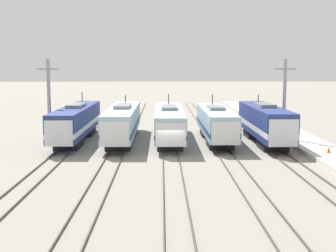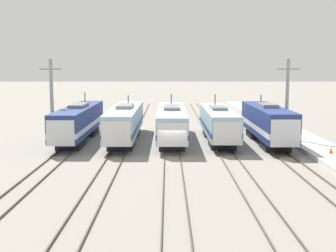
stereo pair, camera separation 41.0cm
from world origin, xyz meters
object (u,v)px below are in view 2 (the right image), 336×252
catenary_tower_right (285,100)px  traffic_cone (329,150)px  locomotive_far_right (266,123)px  catenary_tower_left (50,100)px  locomotive_far_left (76,122)px  locomotive_center_left (123,123)px  locomotive_center_right (217,124)px  locomotive_center (170,123)px

catenary_tower_right → traffic_cone: bearing=-77.7°
locomotive_far_right → traffic_cone: (4.14, -7.72, -1.47)m
locomotive_far_right → catenary_tower_left: (-23.32, 1.06, 2.47)m
locomotive_far_left → catenary_tower_right: 22.98m
locomotive_far_left → traffic_cone: locomotive_far_left is taller
locomotive_center_left → catenary_tower_right: catenary_tower_right is taller
catenary_tower_right → traffic_cone: (1.91, -8.77, -3.94)m
locomotive_center_left → locomotive_center_right: size_ratio=1.14×
traffic_cone → locomotive_far_left: bearing=159.4°
locomotive_center_left → catenary_tower_right: bearing=-2.0°
locomotive_center → catenary_tower_right: bearing=-2.4°
locomotive_center_left → catenary_tower_left: 8.30m
locomotive_far_right → catenary_tower_left: 23.47m
locomotive_center_left → traffic_cone: bearing=-25.6°
locomotive_far_right → traffic_cone: locomotive_far_right is taller
locomotive_center_left → locomotive_center: size_ratio=1.01×
locomotive_center → locomotive_far_right: size_ratio=1.16×
catenary_tower_left → locomotive_far_right: bearing=-2.6°
catenary_tower_right → catenary_tower_left: bearing=180.0°
locomotive_center → locomotive_center_right: (5.15, -0.33, 0.00)m
locomotive_center → catenary_tower_right: 12.82m
locomotive_center → locomotive_center_right: 5.16m
locomotive_center_left → locomotive_far_right: (15.46, -1.68, 0.11)m
locomotive_center_right → catenary_tower_right: (7.38, -0.19, 2.65)m
locomotive_center → catenary_tower_left: bearing=-177.7°
locomotive_center_right → locomotive_center_left: bearing=177.6°
locomotive_center_right → traffic_cone: (9.29, -8.97, -1.29)m
locomotive_far_right → catenary_tower_right: (2.23, 1.06, 2.47)m
locomotive_far_left → catenary_tower_left: (-2.71, -0.51, 2.54)m
locomotive_far_left → locomotive_center_left: bearing=1.2°
locomotive_far_left → locomotive_center: locomotive_far_left is taller
locomotive_far_left → locomotive_far_right: bearing=-4.3°
catenary_tower_left → locomotive_far_left: bearing=10.6°
locomotive_center_left → catenary_tower_right: (17.68, -0.62, 2.58)m
traffic_cone → locomotive_far_right: bearing=118.2°
locomotive_far_left → catenary_tower_right: catenary_tower_right is taller
locomotive_far_right → traffic_cone: bearing=-61.8°
locomotive_center_left → locomotive_far_right: size_ratio=1.17×
locomotive_far_left → locomotive_center_right: bearing=-1.2°
locomotive_center → catenary_tower_right: (12.53, -0.52, 2.65)m
catenary_tower_right → locomotive_center: bearing=177.6°
locomotive_center_left → locomotive_far_right: 15.55m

